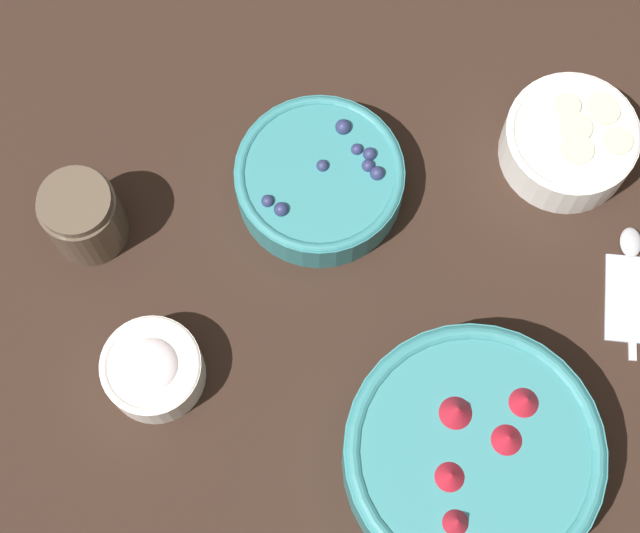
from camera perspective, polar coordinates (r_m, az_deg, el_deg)
The scene contains 7 objects.
ground_plane at distance 1.08m, azimuth 2.08°, elevation -0.30°, with size 4.00×4.00×0.00m, color black.
bowl_strawberries at distance 1.00m, azimuth 8.10°, elevation -9.96°, with size 0.24×0.24×0.10m.
bowl_blueberries at distance 1.08m, azimuth -0.02°, elevation 4.69°, with size 0.17×0.17×0.06m.
bowl_bananas at distance 1.12m, azimuth 13.18°, elevation 6.55°, with size 0.14×0.14×0.06m.
bowl_cream at distance 1.03m, azimuth -8.91°, elevation -5.41°, with size 0.10×0.10×0.06m.
jar_chocolate at distance 1.08m, azimuth -12.49°, elevation 2.59°, with size 0.08×0.08×0.09m.
spoon at distance 1.12m, azimuth 16.26°, elevation -0.01°, with size 0.03×0.14×0.01m.
Camera 1 is at (0.03, -0.33, 1.02)m, focal length 60.00 mm.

